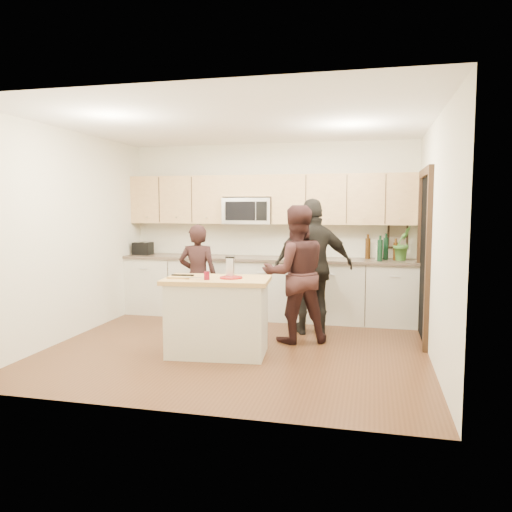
% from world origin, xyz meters
% --- Properties ---
extents(floor, '(4.50, 4.50, 0.00)m').
position_xyz_m(floor, '(0.00, 0.00, 0.00)').
color(floor, '#53311C').
rests_on(floor, ground).
extents(room_shell, '(4.52, 4.02, 2.71)m').
position_xyz_m(room_shell, '(0.00, 0.00, 1.73)').
color(room_shell, beige).
rests_on(room_shell, ground).
extents(back_cabinetry, '(4.50, 0.66, 0.94)m').
position_xyz_m(back_cabinetry, '(0.00, 1.69, 0.47)').
color(back_cabinetry, beige).
rests_on(back_cabinetry, ground).
extents(upper_cabinetry, '(4.50, 0.33, 0.75)m').
position_xyz_m(upper_cabinetry, '(0.03, 1.83, 1.84)').
color(upper_cabinetry, tan).
rests_on(upper_cabinetry, ground).
extents(microwave, '(0.76, 0.41, 0.40)m').
position_xyz_m(microwave, '(-0.31, 1.80, 1.65)').
color(microwave, silver).
rests_on(microwave, ground).
extents(doorway, '(0.06, 1.25, 2.20)m').
position_xyz_m(doorway, '(2.23, 0.90, 1.16)').
color(doorway, black).
rests_on(doorway, ground).
extents(framed_picture, '(0.30, 0.03, 0.38)m').
position_xyz_m(framed_picture, '(1.95, 1.98, 1.28)').
color(framed_picture, black).
rests_on(framed_picture, ground).
extents(dish_towel, '(0.34, 0.60, 0.48)m').
position_xyz_m(dish_towel, '(-0.95, 1.50, 0.80)').
color(dish_towel, white).
rests_on(dish_towel, ground).
extents(island, '(1.26, 0.81, 0.90)m').
position_xyz_m(island, '(-0.15, -0.34, 0.45)').
color(island, beige).
rests_on(island, ground).
extents(red_plate, '(0.26, 0.26, 0.02)m').
position_xyz_m(red_plate, '(0.01, -0.32, 0.91)').
color(red_plate, maroon).
rests_on(red_plate, island).
extents(box_grater, '(0.10, 0.06, 0.22)m').
position_xyz_m(box_grater, '(-0.03, -0.23, 1.03)').
color(box_grater, silver).
rests_on(box_grater, red_plate).
extents(drink_glass, '(0.06, 0.06, 0.10)m').
position_xyz_m(drink_glass, '(-0.22, -0.50, 0.95)').
color(drink_glass, maroon).
rests_on(drink_glass, island).
extents(cutting_board, '(0.28, 0.23, 0.02)m').
position_xyz_m(cutting_board, '(-0.57, -0.43, 0.91)').
color(cutting_board, tan).
rests_on(cutting_board, island).
extents(tongs, '(0.27, 0.06, 0.02)m').
position_xyz_m(tongs, '(-0.55, -0.40, 0.93)').
color(tongs, black).
rests_on(tongs, cutting_board).
extents(knife, '(0.22, 0.04, 0.01)m').
position_xyz_m(knife, '(-0.37, -0.53, 0.92)').
color(knife, silver).
rests_on(knife, cutting_board).
extents(toaster, '(0.28, 0.23, 0.20)m').
position_xyz_m(toaster, '(-2.05, 1.67, 1.04)').
color(toaster, black).
rests_on(toaster, back_cabinetry).
extents(bottle_cluster, '(0.47, 0.39, 0.38)m').
position_xyz_m(bottle_cluster, '(1.70, 1.71, 1.12)').
color(bottle_cluster, '#39200A').
rests_on(bottle_cluster, back_cabinetry).
extents(orchid, '(0.35, 0.35, 0.50)m').
position_xyz_m(orchid, '(2.01, 1.72, 1.19)').
color(orchid, '#447F33').
rests_on(orchid, back_cabinetry).
extents(woman_left, '(0.58, 0.42, 1.47)m').
position_xyz_m(woman_left, '(-0.78, 0.77, 0.74)').
color(woman_left, black).
rests_on(woman_left, ground).
extents(woman_center, '(1.03, 0.92, 1.74)m').
position_xyz_m(woman_center, '(0.64, 0.44, 0.87)').
color(woman_center, black).
rests_on(woman_center, ground).
extents(woman_right, '(1.16, 0.76, 1.83)m').
position_xyz_m(woman_right, '(0.82, 0.90, 0.91)').
color(woman_right, black).
rests_on(woman_right, ground).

